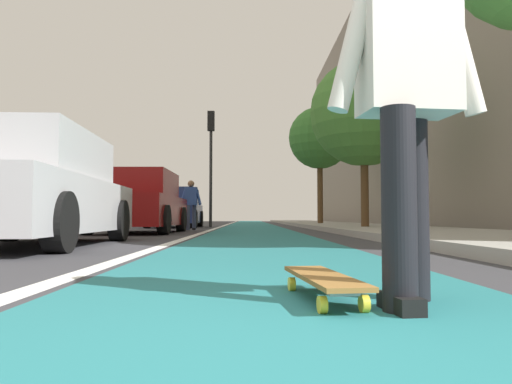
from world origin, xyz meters
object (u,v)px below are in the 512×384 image
(skateboard, at_px, (323,280))
(skater_person, at_px, (407,88))
(street_tree_mid, at_px, (364,113))
(street_tree_far, at_px, (320,138))
(pedestrian_distant, at_px, (191,202))
(parked_car_near, at_px, (29,191))
(traffic_light, at_px, (211,147))
(parked_car_far, at_px, (175,209))
(parked_car_mid, at_px, (139,204))

(skateboard, bearing_deg, skater_person, -113.41)
(street_tree_mid, bearing_deg, street_tree_far, -0.00)
(skater_person, distance_m, pedestrian_distant, 12.92)
(parked_car_near, bearing_deg, traffic_light, -5.75)
(skateboard, distance_m, parked_car_far, 17.00)
(parked_car_far, height_order, traffic_light, traffic_light)
(parked_car_mid, relative_size, traffic_light, 0.88)
(parked_car_mid, height_order, street_tree_far, street_tree_far)
(parked_car_near, xyz_separation_m, pedestrian_distant, (8.30, -1.16, 0.14))
(parked_car_mid, bearing_deg, parked_car_near, 177.70)
(skateboard, height_order, skater_person, skater_person)
(parked_car_near, relative_size, street_tree_mid, 0.93)
(skateboard, xyz_separation_m, parked_car_far, (16.69, 3.14, 0.62))
(parked_car_mid, height_order, traffic_light, traffic_light)
(parked_car_far, bearing_deg, traffic_light, -51.63)
(pedestrian_distant, bearing_deg, parked_car_near, 172.06)
(parked_car_mid, distance_m, street_tree_far, 11.93)
(parked_car_mid, bearing_deg, skateboard, -162.91)
(traffic_light, relative_size, pedestrian_distant, 3.16)
(skater_person, relative_size, street_tree_mid, 0.34)
(skater_person, bearing_deg, traffic_light, 7.06)
(parked_car_far, xyz_separation_m, traffic_light, (1.01, -1.27, 2.51))
(parked_car_near, height_order, street_tree_far, street_tree_far)
(parked_car_near, bearing_deg, pedestrian_distant, -7.94)
(parked_car_far, bearing_deg, street_tree_mid, -132.26)
(street_tree_mid, height_order, pedestrian_distant, street_tree_mid)
(skater_person, relative_size, street_tree_far, 0.31)
(traffic_light, bearing_deg, parked_car_mid, 171.88)
(street_tree_mid, bearing_deg, pedestrian_distant, 75.11)
(parked_car_near, bearing_deg, parked_car_mid, -2.30)
(street_tree_mid, bearing_deg, skateboard, 165.70)
(skater_person, height_order, parked_car_near, skater_person)
(street_tree_far, height_order, pedestrian_distant, street_tree_far)
(traffic_light, bearing_deg, street_tree_far, -67.73)
(street_tree_far, distance_m, pedestrian_distant, 9.16)
(parked_car_far, bearing_deg, pedestrian_distant, -165.44)
(skater_person, relative_size, traffic_light, 0.35)
(skater_person, distance_m, street_tree_mid, 11.89)
(parked_car_far, relative_size, street_tree_far, 0.85)
(parked_car_far, distance_m, street_tree_mid, 8.50)
(parked_car_mid, distance_m, street_tree_mid, 6.57)
(parked_car_near, distance_m, parked_car_mid, 5.51)
(street_tree_far, xyz_separation_m, pedestrian_distant, (-7.09, 4.93, -3.08))
(parked_car_near, xyz_separation_m, parked_car_mid, (5.51, -0.22, -0.00))
(parked_car_mid, height_order, pedestrian_distant, pedestrian_distant)
(skateboard, relative_size, street_tree_mid, 0.18)
(skater_person, bearing_deg, skateboard, 66.59)
(parked_car_near, relative_size, traffic_light, 0.95)
(parked_car_near, distance_m, pedestrian_distant, 8.38)
(traffic_light, height_order, street_tree_mid, street_tree_mid)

